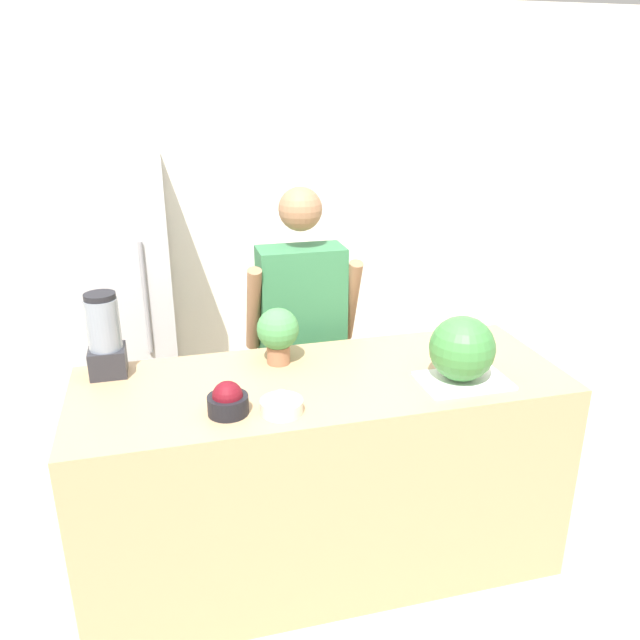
{
  "coord_description": "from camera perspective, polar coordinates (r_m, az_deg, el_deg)",
  "views": [
    {
      "loc": [
        -0.61,
        -1.91,
        2.1
      ],
      "look_at": [
        0.0,
        0.42,
        1.19
      ],
      "focal_mm": 35.0,
      "sensor_mm": 36.0,
      "label": 1
    }
  ],
  "objects": [
    {
      "name": "bowl_cream",
      "position": [
        2.37,
        -3.53,
        -7.72
      ],
      "size": [
        0.16,
        0.16,
        0.09
      ],
      "color": "beige",
      "rests_on": "counter_island"
    },
    {
      "name": "blender",
      "position": [
        2.76,
        -19.07,
        -1.47
      ],
      "size": [
        0.15,
        0.15,
        0.36
      ],
      "color": "#28282D",
      "rests_on": "counter_island"
    },
    {
      "name": "wall_back",
      "position": [
        4.13,
        -5.95,
        9.46
      ],
      "size": [
        8.0,
        0.06,
        2.6
      ],
      "color": "white",
      "rests_on": "ground_plane"
    },
    {
      "name": "cutting_board",
      "position": [
        2.67,
        12.97,
        -5.43
      ],
      "size": [
        0.36,
        0.25,
        0.01
      ],
      "color": "white",
      "rests_on": "counter_island"
    },
    {
      "name": "person",
      "position": [
        3.25,
        -1.67,
        -2.09
      ],
      "size": [
        0.57,
        0.26,
        1.64
      ],
      "color": "#333338",
      "rests_on": "ground_plane"
    },
    {
      "name": "counter_island",
      "position": [
        2.87,
        0.2,
        -13.81
      ],
      "size": [
        2.06,
        0.77,
        0.94
      ],
      "color": "tan",
      "rests_on": "ground_plane"
    },
    {
      "name": "potted_plant",
      "position": [
        2.73,
        -3.87,
        -1.1
      ],
      "size": [
        0.19,
        0.19,
        0.26
      ],
      "color": "#996647",
      "rests_on": "counter_island"
    },
    {
      "name": "ground_plane",
      "position": [
        2.9,
        2.33,
        -25.68
      ],
      "size": [
        14.0,
        14.0,
        0.0
      ],
      "primitive_type": "plane",
      "color": "beige"
    },
    {
      "name": "watermelon",
      "position": [
        2.62,
        12.86,
        -2.56
      ],
      "size": [
        0.27,
        0.27,
        0.27
      ],
      "color": "#3D7F3D",
      "rests_on": "cutting_board"
    },
    {
      "name": "refrigerator",
      "position": [
        3.82,
        -18.56,
        0.85
      ],
      "size": [
        0.7,
        0.73,
        1.74
      ],
      "color": "#B7B7BC",
      "rests_on": "ground_plane"
    },
    {
      "name": "bowl_cherries",
      "position": [
        2.37,
        -8.42,
        -7.31
      ],
      "size": [
        0.16,
        0.16,
        0.13
      ],
      "color": "black",
      "rests_on": "counter_island"
    }
  ]
}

